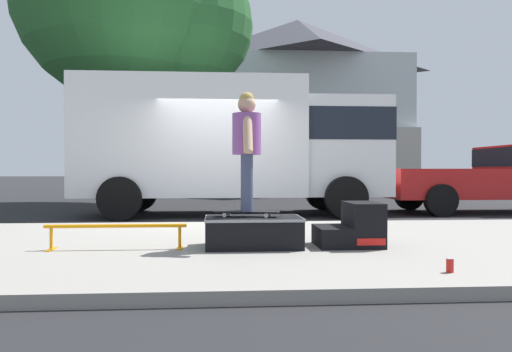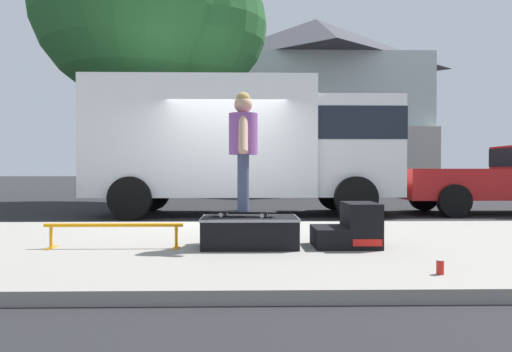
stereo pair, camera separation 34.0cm
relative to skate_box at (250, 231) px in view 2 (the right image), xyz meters
The scene contains 11 objects.
ground_plane 3.42m from the skate_box, 97.26° to the left, with size 140.00×140.00×0.00m, color black.
sidewalk_slab 0.63m from the skate_box, 138.54° to the left, with size 50.00×5.00×0.12m, color gray.
skate_box is the anchor object (origin of this frame).
kicker_ramp 1.21m from the skate_box, ahead, with size 0.76×0.67×0.52m.
grind_rail 1.59m from the skate_box, behind, with size 1.62×0.28×0.29m.
skateboard 0.24m from the skate_box, 155.17° to the left, with size 0.81×0.38×0.07m.
skater_kid 1.07m from the skate_box, 155.17° to the left, with size 0.34×0.73×1.42m.
soda_can 2.29m from the skate_box, 43.64° to the right, with size 0.07×0.07×0.13m.
box_truck 5.75m from the skate_box, 90.66° to the left, with size 6.91×2.63×3.05m.
street_tree_main 11.08m from the skate_box, 107.40° to the left, with size 7.00×6.37×9.34m.
house_behind 18.97m from the skate_box, 79.41° to the left, with size 9.54×8.23×8.40m.
Camera 2 is at (0.38, -9.25, 1.04)m, focal length 34.78 mm.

